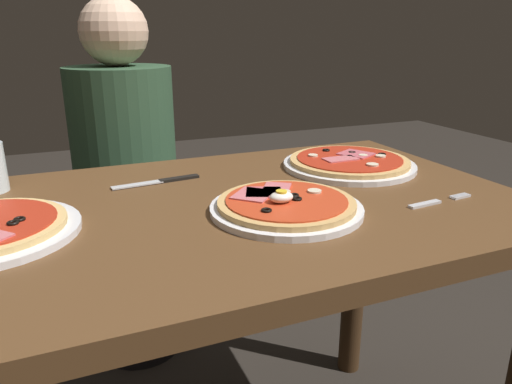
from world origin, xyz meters
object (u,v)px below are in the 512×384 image
(dining_table, at_px, (219,264))
(diner_person, at_px, (129,199))
(pizza_foreground, at_px, (286,205))
(pizza_across_right, at_px, (349,163))
(knife, at_px, (163,181))
(fork, at_px, (435,202))

(dining_table, height_order, diner_person, diner_person)
(pizza_foreground, xyz_separation_m, diner_person, (-0.18, 0.79, -0.22))
(dining_table, xyz_separation_m, pizza_across_right, (0.38, 0.12, 0.14))
(dining_table, relative_size, pizza_across_right, 3.82)
(knife, bearing_deg, pizza_foreground, -57.91)
(pizza_across_right, height_order, knife, pizza_across_right)
(dining_table, bearing_deg, fork, -22.10)
(pizza_foreground, distance_m, pizza_across_right, 0.35)
(dining_table, xyz_separation_m, fork, (0.39, -0.16, 0.13))
(fork, bearing_deg, pizza_across_right, 92.45)
(dining_table, bearing_deg, diner_person, 96.31)
(fork, distance_m, diner_person, 1.00)
(pizza_foreground, xyz_separation_m, knife, (-0.17, 0.27, -0.01))
(pizza_foreground, height_order, diner_person, diner_person)
(fork, bearing_deg, pizza_foreground, 166.44)
(dining_table, relative_size, fork, 7.68)
(pizza_foreground, xyz_separation_m, pizza_across_right, (0.28, 0.21, -0.00))
(dining_table, relative_size, knife, 6.20)
(fork, bearing_deg, diner_person, 118.68)
(dining_table, distance_m, fork, 0.44)
(dining_table, xyz_separation_m, diner_person, (-0.08, 0.70, -0.07))
(dining_table, xyz_separation_m, knife, (-0.07, 0.18, 0.13))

